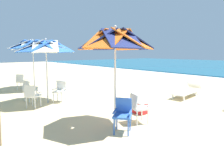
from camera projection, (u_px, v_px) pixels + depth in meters
ground_plane at (176, 109)px, 6.83m from camera, size 80.00×80.00×0.00m
beach_umbrella_0 at (115, 41)px, 5.05m from camera, size 2.07×2.07×2.76m
plastic_chair_0 at (123, 113)px, 4.84m from camera, size 0.62×0.63×0.87m
plastic_chair_1 at (138, 106)px, 5.44m from camera, size 0.56×0.58×0.87m
beach_umbrella_1 at (46, 47)px, 7.49m from camera, size 2.34×2.34×2.61m
plastic_chair_2 at (32, 95)px, 6.93m from camera, size 0.63×0.63×0.87m
plastic_chair_3 at (29, 89)px, 7.92m from camera, size 0.54×0.56×0.87m
plastic_chair_4 at (60, 90)px, 7.83m from camera, size 0.63×0.63×0.87m
beach_umbrella_2 at (33, 45)px, 10.44m from camera, size 2.54×2.54×2.79m
plastic_chair_5 at (21, 81)px, 10.37m from camera, size 0.63×0.63×0.87m
sun_lounger_1 at (187, 91)px, 8.76m from camera, size 0.80×2.19×0.62m
cooler_box at (139, 107)px, 6.36m from camera, size 0.50×0.34×0.40m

